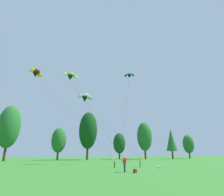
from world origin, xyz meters
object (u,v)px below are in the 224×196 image
object	(u,v)px
kite_flyer_near	(125,163)
picnic_cooler	(160,167)
parafoil_kite_high_teal	(129,75)
parafoil_kite_far_white	(85,97)
kite_flyer_far	(140,160)
kite_flyer_mid	(114,160)
parafoil_kite_mid_red_yellow	(36,73)
backpack	(135,171)
parafoil_kite_low_lime_white	(70,76)

from	to	relation	value
kite_flyer_near	picnic_cooler	bearing A→B (deg)	30.13
parafoil_kite_high_teal	parafoil_kite_far_white	world-z (taller)	parafoil_kite_high_teal
parafoil_kite_high_teal	parafoil_kite_far_white	bearing A→B (deg)	175.15
kite_flyer_far	parafoil_kite_far_white	xyz separation A→B (m)	(-7.20, 10.03, 12.20)
kite_flyer_mid	kite_flyer_far	distance (m)	4.16
parafoil_kite_far_white	picnic_cooler	distance (m)	20.21
parafoil_kite_mid_red_yellow	picnic_cooler	size ratio (longest dim) A/B	35.61
kite_flyer_mid	kite_flyer_far	xyz separation A→B (m)	(4.15, 0.30, 0.00)
picnic_cooler	kite_flyer_near	bearing A→B (deg)	143.21
parafoil_kite_mid_red_yellow	parafoil_kite_far_white	xyz separation A→B (m)	(10.54, -4.09, -5.92)
parafoil_kite_high_teal	parafoil_kite_mid_red_yellow	world-z (taller)	parafoil_kite_mid_red_yellow
kite_flyer_far	parafoil_kite_high_teal	size ratio (longest dim) A/B	0.09
kite_flyer_mid	kite_flyer_near	bearing A→B (deg)	-97.99
kite_flyer_mid	parafoil_kite_far_white	bearing A→B (deg)	106.43
parafoil_kite_high_teal	parafoil_kite_far_white	size ratio (longest dim) A/B	1.46
parafoil_kite_mid_red_yellow	backpack	distance (m)	31.81
kite_flyer_near	kite_flyer_far	size ratio (longest dim) A/B	1.00
kite_flyer_near	picnic_cooler	xyz separation A→B (m)	(6.78, 3.93, -0.83)
parafoil_kite_low_lime_white	parafoil_kite_high_teal	bearing A→B (deg)	-1.74
picnic_cooler	parafoil_kite_low_lime_white	bearing A→B (deg)	68.33
parafoil_kite_low_lime_white	picnic_cooler	size ratio (longest dim) A/B	32.96
parafoil_kite_high_teal	parafoil_kite_mid_red_yellow	bearing A→B (deg)	166.43
kite_flyer_far	backpack	bearing A→B (deg)	-119.40
picnic_cooler	parafoil_kite_mid_red_yellow	bearing A→B (deg)	72.53
parafoil_kite_mid_red_yellow	parafoil_kite_low_lime_white	xyz separation A→B (m)	(7.23, -4.52, -1.74)
parafoil_kite_low_lime_white	backpack	size ratio (longest dim) A/B	42.85
kite_flyer_mid	kite_flyer_far	bearing A→B (deg)	4.13
kite_flyer_near	parafoil_kite_low_lime_white	xyz separation A→B (m)	(-5.49, 16.08, 16.39)
kite_flyer_near	kite_flyer_mid	xyz separation A→B (m)	(0.87, 6.19, 0.00)
parafoil_kite_mid_red_yellow	picnic_cooler	distance (m)	31.89
parafoil_kite_far_white	backpack	xyz separation A→B (m)	(2.89, -17.67, -13.00)
kite_flyer_near	parafoil_kite_high_teal	size ratio (longest dim) A/B	0.09
kite_flyer_near	kite_flyer_far	distance (m)	8.20
parafoil_kite_far_white	parafoil_kite_mid_red_yellow	bearing A→B (deg)	158.81
parafoil_kite_mid_red_yellow	parafoil_kite_far_white	size ratio (longest dim) A/B	1.49
parafoil_kite_high_teal	backpack	world-z (taller)	parafoil_kite_high_teal
parafoil_kite_high_teal	kite_flyer_far	bearing A→B (deg)	-106.08
kite_flyer_near	parafoil_kite_high_teal	bearing A→B (deg)	63.94
kite_flyer_mid	parafoil_kite_low_lime_white	world-z (taller)	parafoil_kite_low_lime_white
kite_flyer_mid	parafoil_kite_high_teal	distance (m)	21.57
kite_flyer_mid	parafoil_kite_high_teal	world-z (taller)	parafoil_kite_high_teal
kite_flyer_mid	parafoil_kite_mid_red_yellow	bearing A→B (deg)	133.30
kite_flyer_near	backpack	bearing A→B (deg)	-58.37
kite_flyer_mid	parafoil_kite_low_lime_white	bearing A→B (deg)	122.71
parafoil_kite_far_white	backpack	bearing A→B (deg)	-80.71
kite_flyer_far	picnic_cooler	distance (m)	3.21
parafoil_kite_mid_red_yellow	parafoil_kite_low_lime_white	size ratio (longest dim) A/B	1.08
kite_flyer_near	parafoil_kite_far_white	bearing A→B (deg)	97.51
kite_flyer_far	parafoil_kite_far_white	bearing A→B (deg)	125.66
kite_flyer_mid	parafoil_kite_far_white	world-z (taller)	parafoil_kite_far_white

